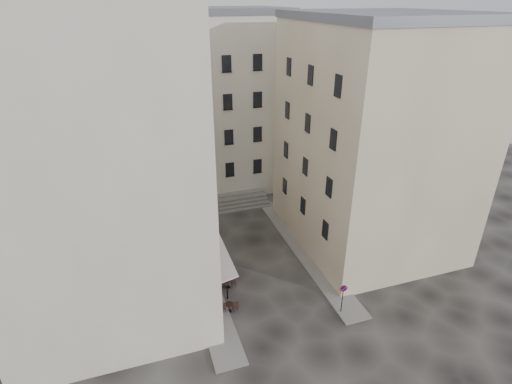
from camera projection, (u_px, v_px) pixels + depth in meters
name	position (u px, v px, depth m)	size (l,w,h in m)	color
ground	(266.00, 281.00, 30.42)	(90.00, 90.00, 0.00)	black
sidewalk_left	(197.00, 262.00, 32.54)	(2.00, 22.00, 0.12)	slate
sidewalk_right	(303.00, 249.00, 34.22)	(2.00, 18.00, 0.12)	slate
building_left	(97.00, 157.00, 25.49)	(12.20, 16.20, 20.60)	beige
building_right	(375.00, 137.00, 32.26)	(12.20, 14.20, 18.60)	tan
building_back	(198.00, 104.00, 42.24)	(18.20, 10.20, 18.60)	beige
cafe_storefront	(206.00, 264.00, 29.24)	(1.74, 7.30, 3.50)	#4E0F0B
stone_steps	(225.00, 204.00, 40.97)	(9.00, 3.15, 0.80)	#605E5B
bollard_near	(227.00, 293.00, 28.43)	(0.12, 0.12, 0.98)	black
bollard_mid	(216.00, 265.00, 31.41)	(0.12, 0.12, 0.98)	black
bollard_far	(207.00, 241.00, 34.39)	(0.12, 0.12, 0.98)	black
no_parking_sign	(343.00, 293.00, 26.63)	(0.54, 0.15, 2.39)	black
bistro_table_a	(229.00, 307.00, 27.27)	(1.24, 0.58, 0.87)	black
bistro_table_b	(228.00, 283.00, 29.58)	(1.18, 0.55, 0.83)	black
bistro_table_c	(217.00, 279.00, 29.93)	(1.33, 0.62, 0.93)	black
bistro_table_d	(215.00, 264.00, 31.46)	(1.43, 0.67, 1.01)	black
bistro_table_e	(208.00, 256.00, 32.50)	(1.33, 0.62, 0.93)	black
pedestrian	(220.00, 253.00, 32.01)	(0.71, 0.47, 1.95)	black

